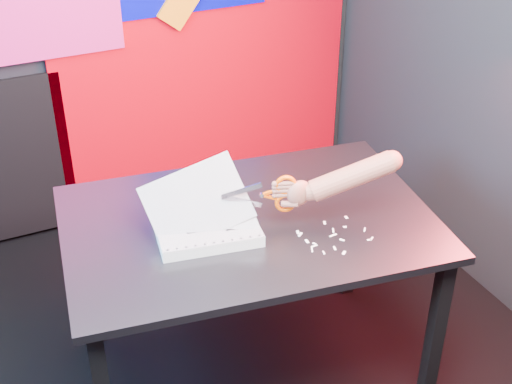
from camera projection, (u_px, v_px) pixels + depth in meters
room at (178, 85)px, 2.02m from camera, size 3.01×3.01×2.71m
backdrop at (90, 50)px, 3.38m from camera, size 2.88×0.05×2.08m
work_table at (249, 238)px, 2.56m from camera, size 1.40×1.04×0.75m
printout_stack at (206, 227)px, 2.42m from camera, size 0.39×0.31×0.27m
scissors at (280, 194)px, 2.41m from camera, size 0.24×0.10×0.14m
hand_forearm at (343, 179)px, 2.40m from camera, size 0.41×0.18×0.19m
paper_clippings at (330, 237)px, 2.42m from camera, size 0.24×0.20×0.00m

